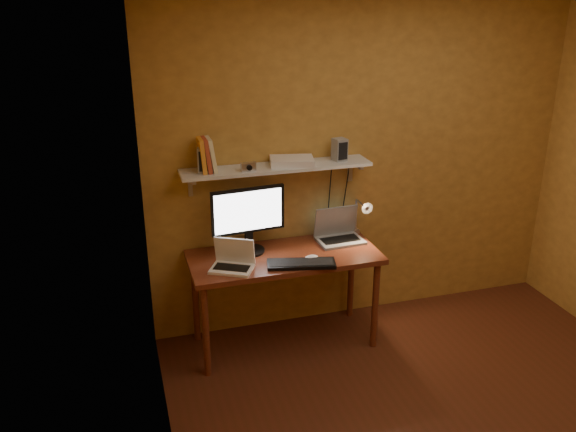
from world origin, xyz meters
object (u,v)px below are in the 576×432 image
object	(u,v)px
desk_lamp	(362,213)
speaker_right	(340,150)
laptop	(338,231)
wall_shelf	(277,168)
netbook	(233,260)
mouse	(311,258)
keyboard	(301,264)
monitor	(248,217)
router	(292,161)
desk	(284,265)
speaker_left	(205,160)
shelf_camera	(248,167)

from	to	relation	value
desk_lamp	speaker_right	bearing A→B (deg)	159.00
laptop	desk_lamp	world-z (taller)	desk_lamp
wall_shelf	netbook	world-z (taller)	wall_shelf
mouse	keyboard	bearing A→B (deg)	-149.23
laptop	monitor	bearing A→B (deg)	178.57
wall_shelf	router	distance (m)	0.12
desk	speaker_left	bearing A→B (deg)	160.23
wall_shelf	monitor	bearing A→B (deg)	-164.11
wall_shelf	desk_lamp	xyz separation A→B (m)	(0.66, -0.07, -0.40)
monitor	netbook	world-z (taller)	monitor
monitor	mouse	size ratio (longest dim) A/B	5.45
speaker_left	shelf_camera	world-z (taller)	speaker_left
desk_lamp	shelf_camera	size ratio (longest dim) A/B	3.43
mouse	shelf_camera	distance (m)	0.79
netbook	desk_lamp	size ratio (longest dim) A/B	0.93
desk	shelf_camera	size ratio (longest dim) A/B	12.79
shelf_camera	mouse	bearing A→B (deg)	-33.60
monitor	speaker_right	bearing A→B (deg)	0.02
monitor	mouse	world-z (taller)	monitor
desk_lamp	mouse	bearing A→B (deg)	-151.72
speaker_left	speaker_right	bearing A→B (deg)	13.60
desk	mouse	world-z (taller)	mouse
speaker_right	router	bearing A→B (deg)	169.70
laptop	mouse	distance (m)	0.43
monitor	router	bearing A→B (deg)	4.57
laptop	mouse	size ratio (longest dim) A/B	3.54
desk	router	size ratio (longest dim) A/B	4.46
netbook	mouse	bearing A→B (deg)	24.96
monitor	speaker_right	distance (m)	0.84
keyboard	speaker_right	size ratio (longest dim) A/B	2.89
desk_lamp	speaker_left	distance (m)	1.28
monitor	laptop	size ratio (longest dim) A/B	1.54
desk	router	xyz separation A→B (m)	(0.11, 0.19, 0.74)
router	speaker_left	bearing A→B (deg)	-179.92
laptop	router	xyz separation A→B (m)	(-0.36, 0.04, 0.58)
keyboard	speaker_left	distance (m)	0.99
netbook	speaker_left	bearing A→B (deg)	139.35
netbook	speaker_left	xyz separation A→B (m)	(-0.11, 0.29, 0.66)
speaker_left	monitor	bearing A→B (deg)	1.37
netbook	keyboard	xyz separation A→B (m)	(0.47, -0.10, -0.05)
mouse	desk_lamp	xyz separation A→B (m)	(0.50, 0.27, 0.19)
netbook	shelf_camera	world-z (taller)	shelf_camera
netbook	speaker_left	distance (m)	0.73
netbook	monitor	bearing A→B (deg)	82.65
laptop	speaker_left	xyz separation A→B (m)	(-0.99, 0.04, 0.65)
desk	desk_lamp	xyz separation A→B (m)	(0.66, 0.13, 0.29)
wall_shelf	shelf_camera	bearing A→B (deg)	-161.26
mouse	shelf_camera	xyz separation A→B (m)	(-0.39, 0.26, 0.64)
desk_lamp	router	xyz separation A→B (m)	(-0.55, 0.06, 0.44)
keyboard	desk_lamp	distance (m)	0.71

